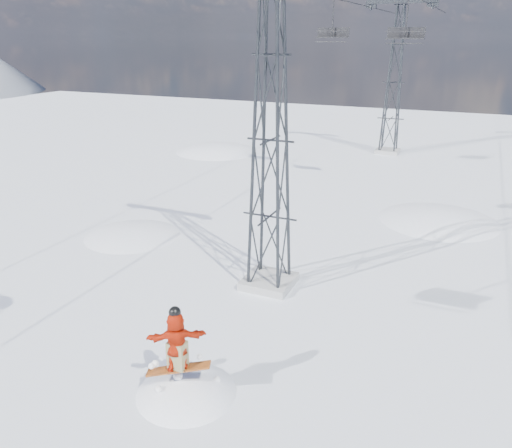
# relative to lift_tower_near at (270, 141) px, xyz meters

# --- Properties ---
(ground) EXTENTS (120.00, 120.00, 0.00)m
(ground) POSITION_rel_lift_tower_near_xyz_m (-0.80, -8.00, -5.47)
(ground) COLOR white
(ground) RESTS_ON ground
(snow_terrain) EXTENTS (39.00, 37.00, 22.00)m
(snow_terrain) POSITION_rel_lift_tower_near_xyz_m (-5.57, 13.24, -15.06)
(snow_terrain) COLOR white
(snow_terrain) RESTS_ON ground
(lift_tower_near) EXTENTS (5.20, 1.80, 11.43)m
(lift_tower_near) POSITION_rel_lift_tower_near_xyz_m (0.00, 0.00, 0.00)
(lift_tower_near) COLOR #999999
(lift_tower_near) RESTS_ON ground
(lift_tower_far) EXTENTS (5.20, 1.80, 11.43)m
(lift_tower_far) POSITION_rel_lift_tower_near_xyz_m (0.00, 25.00, 0.00)
(lift_tower_far) COLOR #999999
(lift_tower_far) RESTS_ON ground
(snowboarder_jump) EXTENTS (4.40, 4.40, 6.66)m
(snowboarder_jump) POSITION_rel_lift_tower_near_xyz_m (0.35, -6.51, -7.11)
(snowboarder_jump) COLOR white
(snowboarder_jump) RESTS_ON ground
(lift_chair_mid) EXTENTS (1.95, 0.56, 2.42)m
(lift_chair_mid) POSITION_rel_lift_tower_near_xyz_m (2.20, 13.29, 3.44)
(lift_chair_mid) COLOR black
(lift_chair_mid) RESTS_ON ground
(lift_chair_far) EXTENTS (1.91, 0.55, 2.37)m
(lift_chair_far) POSITION_rel_lift_tower_near_xyz_m (-2.20, 14.87, 3.49)
(lift_chair_far) COLOR black
(lift_chair_far) RESTS_ON ground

